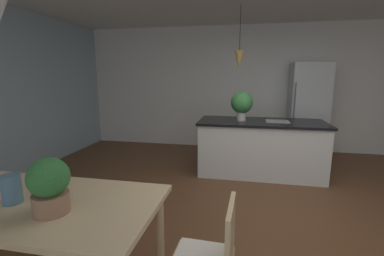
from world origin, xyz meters
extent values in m
cube|color=brown|center=(0.00, 0.00, -0.02)|extent=(10.00, 8.40, 0.04)
cube|color=silver|center=(0.00, 3.26, 1.35)|extent=(10.00, 0.12, 2.70)
cube|color=#D1B284|center=(-2.03, -1.34, 0.74)|extent=(2.04, 0.91, 0.04)
cylinder|color=#D1B284|center=(-1.09, -0.96, 0.37)|extent=(0.06, 0.06, 0.74)
cube|color=tan|center=(-0.51, -1.34, 0.66)|extent=(0.05, 0.38, 0.42)
cube|color=silver|center=(-0.17, 1.58, 0.44)|extent=(1.98, 0.82, 0.88)
cube|color=black|center=(-0.17, 1.58, 0.88)|extent=(2.04, 0.88, 0.04)
cube|color=gray|center=(0.08, 1.58, 0.91)|extent=(0.36, 0.30, 0.01)
cube|color=#B2B5B7|center=(0.80, 2.86, 0.94)|extent=(0.71, 0.64, 1.88)
cylinder|color=#4C4C4C|center=(0.49, 2.52, 0.94)|extent=(0.02, 0.02, 1.13)
cylinder|color=black|center=(-0.56, 1.58, 2.36)|extent=(0.01, 0.01, 0.68)
cone|color=olive|center=(-0.56, 1.58, 1.88)|extent=(0.16, 0.16, 0.27)
cylinder|color=beige|center=(-0.50, 1.58, 0.97)|extent=(0.14, 0.14, 0.14)
sphere|color=#387F3D|center=(-0.50, 1.58, 1.20)|extent=(0.36, 0.36, 0.36)
cylinder|color=#8C664C|center=(-1.65, -1.46, 0.83)|extent=(0.22, 0.22, 0.13)
sphere|color=#2D6B33|center=(-1.65, -1.46, 1.00)|extent=(0.26, 0.26, 0.26)
cylinder|color=slate|center=(-2.02, -1.39, 0.86)|extent=(0.13, 0.13, 0.20)
camera|label=1|loc=(-0.46, -2.83, 1.63)|focal=24.83mm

